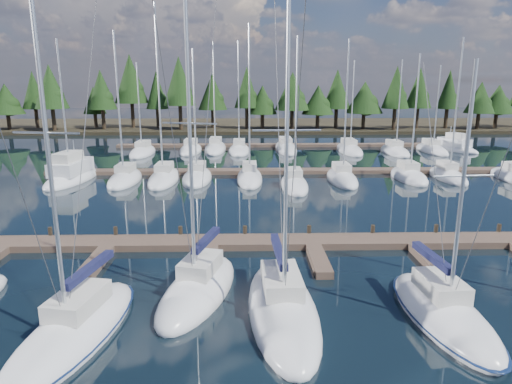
{
  "coord_description": "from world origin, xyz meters",
  "views": [
    {
      "loc": [
        -3.93,
        -7.95,
        9.68
      ],
      "look_at": [
        -3.25,
        22.0,
        2.32
      ],
      "focal_mm": 32.0,
      "sensor_mm": 36.0,
      "label": 1
    }
  ],
  "objects_px": {
    "motor_yacht_left": "(72,176)",
    "motor_yacht_right": "(454,147)",
    "front_sailboat_4": "(443,313)",
    "main_dock": "(313,245)",
    "front_sailboat_1": "(75,330)",
    "front_sailboat_3": "(282,308)",
    "front_sailboat_2": "(198,289)"
  },
  "relations": [
    {
      "from": "motor_yacht_left",
      "to": "motor_yacht_right",
      "type": "height_order",
      "value": "motor_yacht_left"
    },
    {
      "from": "motor_yacht_left",
      "to": "motor_yacht_right",
      "type": "distance_m",
      "value": 50.49
    },
    {
      "from": "motor_yacht_left",
      "to": "front_sailboat_4",
      "type": "bearing_deg",
      "value": -47.32
    },
    {
      "from": "main_dock",
      "to": "motor_yacht_right",
      "type": "relative_size",
      "value": 5.13
    },
    {
      "from": "motor_yacht_right",
      "to": "front_sailboat_1",
      "type": "bearing_deg",
      "value": -127.24
    },
    {
      "from": "front_sailboat_1",
      "to": "front_sailboat_3",
      "type": "xyz_separation_m",
      "value": [
        8.16,
        1.63,
        -0.0
      ]
    },
    {
      "from": "front_sailboat_3",
      "to": "front_sailboat_1",
      "type": "bearing_deg",
      "value": -168.67
    },
    {
      "from": "main_dock",
      "to": "front_sailboat_1",
      "type": "bearing_deg",
      "value": -138.53
    },
    {
      "from": "front_sailboat_1",
      "to": "front_sailboat_2",
      "type": "bearing_deg",
      "value": 38.47
    },
    {
      "from": "front_sailboat_1",
      "to": "motor_yacht_right",
      "type": "height_order",
      "value": "front_sailboat_1"
    },
    {
      "from": "main_dock",
      "to": "motor_yacht_left",
      "type": "xyz_separation_m",
      "value": [
        -21.17,
        19.23,
        0.32
      ]
    },
    {
      "from": "front_sailboat_2",
      "to": "front_sailboat_3",
      "type": "xyz_separation_m",
      "value": [
        3.75,
        -1.87,
        -0.02
      ]
    },
    {
      "from": "front_sailboat_4",
      "to": "motor_yacht_right",
      "type": "height_order",
      "value": "front_sailboat_4"
    },
    {
      "from": "front_sailboat_2",
      "to": "motor_yacht_right",
      "type": "xyz_separation_m",
      "value": [
        31.76,
        44.08,
        0.15
      ]
    },
    {
      "from": "main_dock",
      "to": "motor_yacht_left",
      "type": "height_order",
      "value": "motor_yacht_left"
    },
    {
      "from": "front_sailboat_3",
      "to": "front_sailboat_4",
      "type": "relative_size",
      "value": 1.27
    },
    {
      "from": "main_dock",
      "to": "front_sailboat_2",
      "type": "distance_m",
      "value": 8.48
    },
    {
      "from": "motor_yacht_left",
      "to": "main_dock",
      "type": "bearing_deg",
      "value": -42.25
    },
    {
      "from": "front_sailboat_3",
      "to": "motor_yacht_left",
      "type": "height_order",
      "value": "front_sailboat_3"
    },
    {
      "from": "front_sailboat_1",
      "to": "front_sailboat_2",
      "type": "distance_m",
      "value": 5.64
    },
    {
      "from": "front_sailboat_2",
      "to": "motor_yacht_left",
      "type": "relative_size",
      "value": 1.47
    },
    {
      "from": "front_sailboat_2",
      "to": "motor_yacht_right",
      "type": "relative_size",
      "value": 1.68
    },
    {
      "from": "front_sailboat_1",
      "to": "motor_yacht_left",
      "type": "distance_m",
      "value": 30.47
    },
    {
      "from": "motor_yacht_left",
      "to": "motor_yacht_right",
      "type": "xyz_separation_m",
      "value": [
        46.77,
        19.02,
        -0.06
      ]
    },
    {
      "from": "motor_yacht_right",
      "to": "motor_yacht_left",
      "type": "bearing_deg",
      "value": -157.87
    },
    {
      "from": "front_sailboat_1",
      "to": "front_sailboat_3",
      "type": "bearing_deg",
      "value": 11.33
    },
    {
      "from": "front_sailboat_4",
      "to": "front_sailboat_1",
      "type": "bearing_deg",
      "value": -176.01
    },
    {
      "from": "front_sailboat_1",
      "to": "front_sailboat_4",
      "type": "bearing_deg",
      "value": 3.99
    },
    {
      "from": "front_sailboat_3",
      "to": "motor_yacht_right",
      "type": "bearing_deg",
      "value": 58.64
    },
    {
      "from": "motor_yacht_left",
      "to": "motor_yacht_right",
      "type": "bearing_deg",
      "value": 22.13
    },
    {
      "from": "front_sailboat_2",
      "to": "front_sailboat_3",
      "type": "height_order",
      "value": "front_sailboat_2"
    },
    {
      "from": "front_sailboat_4",
      "to": "motor_yacht_left",
      "type": "height_order",
      "value": "front_sailboat_4"
    }
  ]
}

